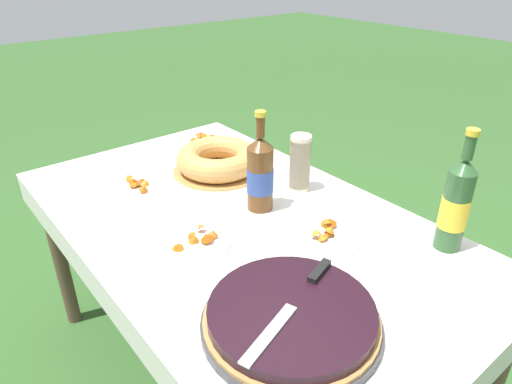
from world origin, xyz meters
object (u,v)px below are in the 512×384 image
at_px(bundt_cake, 218,159).
at_px(cider_bottle_amber, 260,174).
at_px(cider_bottle_green, 456,205).
at_px(cup_stack, 300,163).
at_px(serving_knife, 298,298).
at_px(snack_plate_far, 194,241).
at_px(snack_plate_right, 328,234).
at_px(snack_plate_near, 200,139).
at_px(snack_plate_left, 135,187).
at_px(berry_tart, 291,317).

height_order(bundt_cake, cider_bottle_amber, cider_bottle_amber).
bearing_deg(cider_bottle_green, cup_stack, -170.78).
distance_m(serving_knife, snack_plate_far, 0.41).
bearing_deg(snack_plate_right, serving_knife, -58.48).
height_order(snack_plate_near, snack_plate_left, snack_plate_near).
xyz_separation_m(serving_knife, snack_plate_far, (-0.40, -0.02, -0.05)).
bearing_deg(bundt_cake, serving_knife, -22.20).
xyz_separation_m(berry_tart, snack_plate_left, (-0.83, 0.02, -0.02)).
height_order(berry_tart, serving_knife, serving_knife).
distance_m(snack_plate_near, snack_plate_right, 0.87).
bearing_deg(cup_stack, cider_bottle_amber, -85.68).
bearing_deg(serving_knife, snack_plate_near, -130.21).
distance_m(cup_stack, snack_plate_near, 0.60).
xyz_separation_m(cup_stack, cider_bottle_green, (0.52, 0.08, 0.04)).
xyz_separation_m(berry_tart, cider_bottle_amber, (-0.45, 0.28, 0.09)).
relative_size(berry_tart, snack_plate_far, 1.88).
distance_m(bundt_cake, cider_bottle_amber, 0.33).
bearing_deg(snack_plate_left, snack_plate_far, -2.40).
height_order(serving_knife, snack_plate_near, serving_knife).
xyz_separation_m(cup_stack, cider_bottle_amber, (0.01, -0.19, 0.02)).
bearing_deg(snack_plate_near, snack_plate_right, -7.46).
height_order(serving_knife, cider_bottle_green, cider_bottle_green).
height_order(bundt_cake, snack_plate_near, bundt_cake).
bearing_deg(cider_bottle_green, snack_plate_right, -136.65).
distance_m(bundt_cake, cup_stack, 0.33).
bearing_deg(berry_tart, cup_stack, 134.82).
relative_size(berry_tart, snack_plate_near, 2.00).
distance_m(serving_knife, cup_stack, 0.64).
bearing_deg(snack_plate_left, snack_plate_near, 118.77).
distance_m(snack_plate_left, snack_plate_far, 0.42).
height_order(berry_tart, snack_plate_right, berry_tart).
bearing_deg(bundt_cake, snack_plate_right, -1.02).
bearing_deg(snack_plate_far, snack_plate_near, 145.90).
xyz_separation_m(cider_bottle_amber, snack_plate_left, (-0.37, -0.26, -0.11)).
distance_m(serving_knife, bundt_cake, 0.82).
xyz_separation_m(bundt_cake, snack_plate_near, (-0.29, 0.10, -0.03)).
bearing_deg(serving_knife, snack_plate_far, -105.37).
relative_size(cup_stack, snack_plate_left, 0.91).
xyz_separation_m(serving_knife, cup_stack, (-0.46, 0.44, 0.04)).
bearing_deg(snack_plate_right, cider_bottle_amber, -170.37).
xyz_separation_m(cider_bottle_amber, snack_plate_near, (-0.60, 0.16, -0.11)).
bearing_deg(snack_plate_right, bundt_cake, 178.98).
distance_m(berry_tart, serving_knife, 0.05).
xyz_separation_m(serving_knife, snack_plate_right, (-0.18, 0.30, -0.05)).
bearing_deg(cider_bottle_amber, bundt_cake, 170.18).
bearing_deg(berry_tart, bundt_cake, 156.30).
distance_m(cup_stack, snack_plate_far, 0.48).
bearing_deg(cider_bottle_green, snack_plate_far, -129.87).
relative_size(snack_plate_near, snack_plate_far, 0.94).
bearing_deg(snack_plate_far, snack_plate_left, 177.60).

